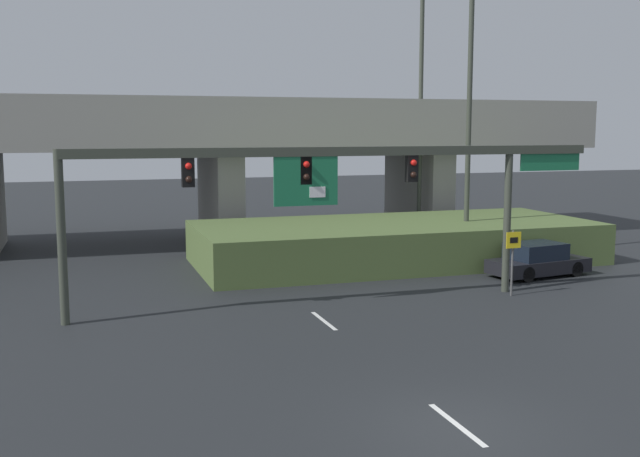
{
  "coord_description": "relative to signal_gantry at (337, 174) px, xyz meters",
  "views": [
    {
      "loc": [
        -7.33,
        -13.37,
        6.16
      ],
      "look_at": [
        0.0,
        9.41,
        2.96
      ],
      "focal_mm": 42.0,
      "sensor_mm": 36.0,
      "label": 1
    }
  ],
  "objects": [
    {
      "name": "highway_light_pole_near",
      "position": [
        9.46,
        13.35,
        4.48
      ],
      "size": [
        0.7,
        0.36,
        17.37
      ],
      "color": "#383D33",
      "rests_on": "ground"
    },
    {
      "name": "lane_markings",
      "position": [
        -1.16,
        2.43,
        -4.59
      ],
      "size": [
        0.14,
        29.3,
        0.01
      ],
      "color": "silver",
      "rests_on": "ground"
    },
    {
      "name": "grass_embankment",
      "position": [
        5.37,
        7.22,
        -3.66
      ],
      "size": [
        18.33,
        7.7,
        1.86
      ],
      "color": "#4C6033",
      "rests_on": "ground"
    },
    {
      "name": "overpass_bridge",
      "position": [
        -1.16,
        16.33,
        0.76
      ],
      "size": [
        42.26,
        8.63,
        7.73
      ],
      "color": "gray",
      "rests_on": "ground"
    },
    {
      "name": "parked_sedan_near_right",
      "position": [
        9.72,
        2.26,
        -3.94
      ],
      "size": [
        4.51,
        2.48,
        1.41
      ],
      "rotation": [
        0.0,
        0.0,
        0.16
      ],
      "color": "black",
      "rests_on": "ground"
    },
    {
      "name": "speed_limit_sign",
      "position": [
        6.62,
        -0.71,
        -2.99
      ],
      "size": [
        0.6,
        0.11,
        2.45
      ],
      "color": "#4C4C4C",
      "rests_on": "ground"
    },
    {
      "name": "highway_light_pole_far",
      "position": [
        8.73,
        6.63,
        4.54
      ],
      "size": [
        0.7,
        0.36,
        17.5
      ],
      "color": "#383D33",
      "rests_on": "ground"
    },
    {
      "name": "ground_plane",
      "position": [
        -1.16,
        -11.06,
        -4.59
      ],
      "size": [
        160.0,
        160.0,
        0.0
      ],
      "primitive_type": "plane",
      "color": "black"
    },
    {
      "name": "signal_gantry",
      "position": [
        0.0,
        0.0,
        0.0
      ],
      "size": [
        19.2,
        0.44,
        5.54
      ],
      "color": "#383D33",
      "rests_on": "ground"
    }
  ]
}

